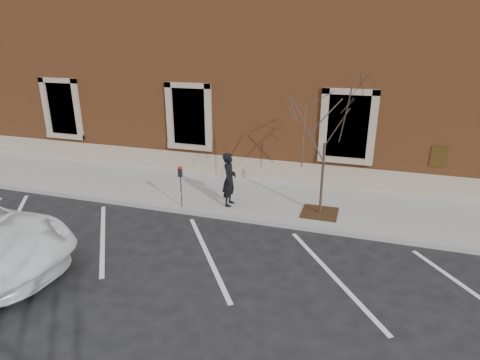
% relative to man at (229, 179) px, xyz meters
% --- Properties ---
extents(ground, '(120.00, 120.00, 0.00)m').
position_rel_man_xyz_m(ground, '(0.40, -0.74, -1.03)').
color(ground, '#28282B').
rests_on(ground, ground).
extents(sidewalk_near, '(40.00, 3.50, 0.15)m').
position_rel_man_xyz_m(sidewalk_near, '(0.40, 1.01, -0.95)').
color(sidewalk_near, '#A2A098').
rests_on(sidewalk_near, ground).
extents(curb_near, '(40.00, 0.12, 0.15)m').
position_rel_man_xyz_m(curb_near, '(0.40, -0.79, -0.95)').
color(curb_near, '#9E9E99').
rests_on(curb_near, ground).
extents(parking_stripes, '(28.00, 4.40, 0.01)m').
position_rel_man_xyz_m(parking_stripes, '(0.40, -2.94, -1.02)').
color(parking_stripes, silver).
rests_on(parking_stripes, ground).
extents(building_civic, '(40.00, 8.62, 8.00)m').
position_rel_man_xyz_m(building_civic, '(0.40, 7.01, 2.97)').
color(building_civic, brown).
rests_on(building_civic, ground).
extents(man, '(0.44, 0.65, 1.76)m').
position_rel_man_xyz_m(man, '(0.00, 0.00, 0.00)').
color(man, black).
rests_on(man, sidewalk_near).
extents(parking_meter, '(0.12, 0.09, 1.36)m').
position_rel_man_xyz_m(parking_meter, '(-1.42, -0.62, 0.07)').
color(parking_meter, '#595B60').
rests_on(parking_meter, sidewalk_near).
extents(tree_grate, '(1.10, 1.10, 0.03)m').
position_rel_man_xyz_m(tree_grate, '(2.90, 0.22, -0.86)').
color(tree_grate, '#452C16').
rests_on(tree_grate, sidewalk_near).
extents(sapling, '(2.46, 2.46, 4.10)m').
position_rel_man_xyz_m(sapling, '(2.90, 0.22, 1.99)').
color(sapling, '#3F2D26').
rests_on(sapling, sidewalk_near).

